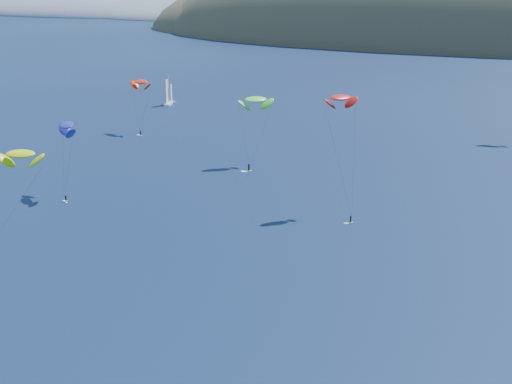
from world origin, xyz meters
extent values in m
ellipsoid|color=#3D3526|center=(-140.00, 590.00, -7.20)|extent=(340.00, 240.00, 120.00)
ellipsoid|color=slate|center=(-480.00, 760.00, -3.60)|extent=(400.00, 240.00, 60.00)
ellipsoid|color=slate|center=(-340.00, 720.00, -2.64)|extent=(240.00, 180.00, 44.00)
cube|color=silver|center=(-94.04, 201.76, 0.37)|extent=(3.98, 8.10, 0.94)
cylinder|color=silver|center=(-94.04, 202.28, 5.84)|extent=(0.15, 0.15, 10.95)
cube|color=#BBFF1C|center=(-76.48, 150.05, 0.04)|extent=(1.34, 0.68, 0.07)
cylinder|color=black|center=(-76.48, 150.05, 0.85)|extent=(0.30, 0.30, 1.38)
sphere|color=#8C6047|center=(-76.48, 150.05, 1.65)|extent=(0.23, 0.23, 0.23)
ellipsoid|color=red|center=(-78.75, 155.60, 16.09)|extent=(8.78, 5.65, 4.52)
ellipsoid|color=#BFDD05|center=(-44.43, 55.73, 19.05)|extent=(8.71, 6.18, 4.42)
cube|color=#BBFF1C|center=(-28.92, 123.50, 0.04)|extent=(1.55, 1.41, 0.09)
cylinder|color=black|center=(-28.92, 123.50, 1.07)|extent=(0.38, 0.38, 1.74)
sphere|color=#8C6047|center=(-28.92, 123.50, 2.08)|extent=(0.29, 0.29, 0.29)
ellipsoid|color=#4CD42A|center=(-30.18, 131.63, 17.37)|extent=(9.82, 9.20, 5.14)
cube|color=#BBFF1C|center=(5.46, 94.21, 0.03)|extent=(1.11, 1.14, 0.07)
cylinder|color=black|center=(5.46, 94.21, 0.81)|extent=(0.29, 0.29, 1.32)
sphere|color=#8C6047|center=(5.46, 94.21, 1.58)|extent=(0.22, 0.22, 0.22)
ellipsoid|color=red|center=(0.43, 102.10, 24.39)|extent=(7.65, 7.79, 4.16)
cube|color=#BBFF1C|center=(-57.25, 84.25, 0.04)|extent=(1.27, 1.17, 0.07)
cylinder|color=black|center=(-57.25, 84.25, 0.88)|extent=(0.31, 0.31, 1.43)
sphere|color=#8C6047|center=(-57.25, 84.25, 1.71)|extent=(0.24, 0.24, 0.24)
ellipsoid|color=navy|center=(-60.08, 90.63, 16.15)|extent=(9.41, 8.93, 4.95)
camera|label=1|loc=(37.77, -41.34, 49.25)|focal=50.00mm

